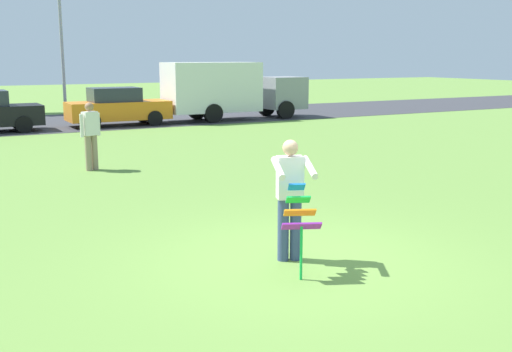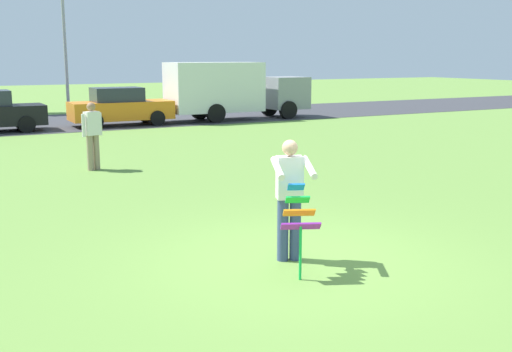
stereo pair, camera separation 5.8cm
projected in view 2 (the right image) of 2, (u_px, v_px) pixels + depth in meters
name	position (u px, v px, depth m)	size (l,w,h in m)	color
ground_plane	(298.00, 260.00, 8.71)	(120.00, 120.00, 0.00)	olive
road_strip	(47.00, 123.00, 26.76)	(120.00, 8.00, 0.01)	#38383D
person_kite_flyer	(290.00, 195.00, 8.54)	(0.69, 0.76, 1.73)	#384772
kite_held	(299.00, 216.00, 7.97)	(0.59, 0.72, 1.19)	blue
parked_car_orange	(120.00, 107.00, 25.73)	(4.20, 1.84, 1.60)	orange
parked_truck_grey_van	(231.00, 89.00, 27.99)	(6.70, 2.12, 2.62)	gray
streetlight_pole	(64.00, 34.00, 30.84)	(0.24, 1.65, 7.00)	#9E9EA3
person_walker_near	(92.00, 134.00, 15.53)	(0.54, 0.32, 1.73)	gray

